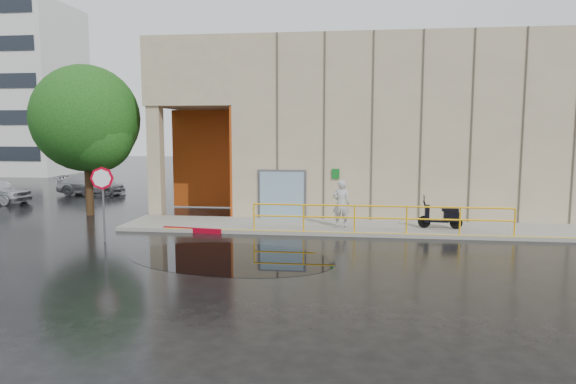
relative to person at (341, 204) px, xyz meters
name	(u,v)px	position (x,y,z in m)	size (l,w,h in m)	color
ground	(251,254)	(-2.78, -4.13, -1.08)	(120.00, 120.00, 0.00)	black
sidewalk	(372,228)	(1.22, 0.37, -1.00)	(20.00, 3.00, 0.15)	gray
building	(390,125)	(2.32, 6.86, 3.13)	(20.00, 10.17, 8.00)	tan
guardrail	(380,219)	(1.47, -0.98, -0.40)	(9.56, 0.06, 1.03)	#FFB40D
distant_building	(7,91)	(-30.78, 23.85, 6.42)	(12.00, 8.08, 15.00)	silver
person	(341,204)	(0.00, 0.00, 0.00)	(0.68, 0.45, 1.86)	#ADADB2
scooter	(441,210)	(3.84, 0.20, -0.19)	(1.68, 0.63, 1.29)	black
stop_sign	(102,188)	(-8.28, -3.02, 0.85)	(0.78, 0.25, 2.66)	#5E5E62
red_curb	(192,230)	(-5.72, -1.03, -0.99)	(2.40, 0.18, 0.18)	maroon
puddle	(229,258)	(-3.35, -4.77, -1.08)	(6.68, 4.11, 0.01)	black
car_c	(92,185)	(-15.54, 9.81, -0.48)	(1.67, 4.11, 1.19)	#A4A6AB
tree_near	(88,123)	(-11.56, 2.34, 3.20)	(4.85, 4.85, 6.90)	black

